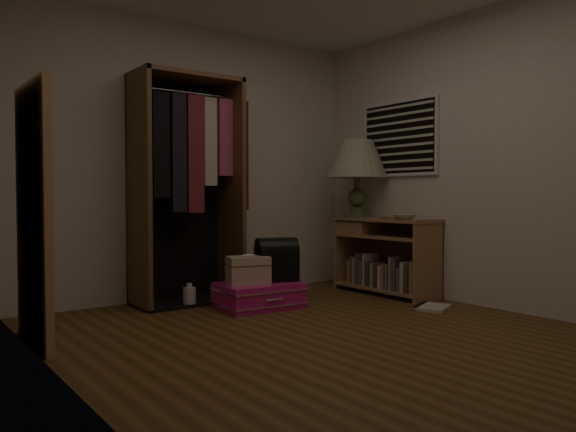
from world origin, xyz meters
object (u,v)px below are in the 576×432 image
(black_bag, at_px, (276,259))
(console_bookshelf, at_px, (383,253))
(floor_mirror, at_px, (34,214))
(white_jug, at_px, (189,296))
(pink_suitcase, at_px, (259,295))
(train_case, at_px, (248,270))
(open_wardrobe, at_px, (190,169))
(table_lamp, at_px, (357,161))

(black_bag, bearing_deg, console_bookshelf, 11.00)
(floor_mirror, bearing_deg, white_jug, 23.22)
(console_bookshelf, distance_m, floor_mirror, 3.27)
(pink_suitcase, bearing_deg, black_bag, 5.10)
(train_case, bearing_deg, open_wardrobe, 127.29)
(pink_suitcase, bearing_deg, floor_mirror, -170.48)
(table_lamp, bearing_deg, white_jug, 174.13)
(console_bookshelf, relative_size, floor_mirror, 0.66)
(black_bag, distance_m, white_jug, 0.84)
(open_wardrobe, bearing_deg, table_lamp, -11.54)
(pink_suitcase, xyz_separation_m, train_case, (-0.12, -0.01, 0.23))
(console_bookshelf, relative_size, open_wardrobe, 0.55)
(floor_mirror, xyz_separation_m, table_lamp, (3.24, 0.41, 0.49))
(open_wardrobe, distance_m, pink_suitcase, 1.31)
(white_jug, bearing_deg, floor_mirror, -156.78)
(black_bag, bearing_deg, pink_suitcase, -162.28)
(floor_mirror, relative_size, table_lamp, 2.12)
(console_bookshelf, bearing_deg, train_case, 175.44)
(pink_suitcase, bearing_deg, console_bookshelf, -0.72)
(open_wardrobe, relative_size, floor_mirror, 1.21)
(pink_suitcase, relative_size, train_case, 1.85)
(floor_mirror, relative_size, white_jug, 8.51)
(console_bookshelf, distance_m, pink_suitcase, 1.43)
(table_lamp, bearing_deg, train_case, -170.47)
(black_bag, distance_m, table_lamp, 1.54)
(black_bag, bearing_deg, floor_mirror, -158.27)
(train_case, distance_m, black_bag, 0.31)
(console_bookshelf, height_order, black_bag, console_bookshelf)
(pink_suitcase, bearing_deg, open_wardrobe, 124.43)
(pink_suitcase, relative_size, black_bag, 1.84)
(open_wardrobe, distance_m, black_bag, 1.14)
(console_bookshelf, bearing_deg, floor_mirror, -179.36)
(table_lamp, bearing_deg, floor_mirror, -172.78)
(pink_suitcase, bearing_deg, white_jug, 140.25)
(white_jug, bearing_deg, console_bookshelf, -17.01)
(white_jug, bearing_deg, open_wardrobe, 58.71)
(train_case, height_order, black_bag, black_bag)
(open_wardrobe, distance_m, train_case, 1.10)
(floor_mirror, distance_m, pink_suitcase, 2.00)
(pink_suitcase, bearing_deg, train_case, -172.49)
(open_wardrobe, xyz_separation_m, black_bag, (0.53, -0.60, -0.80))
(table_lamp, bearing_deg, black_bag, -168.51)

